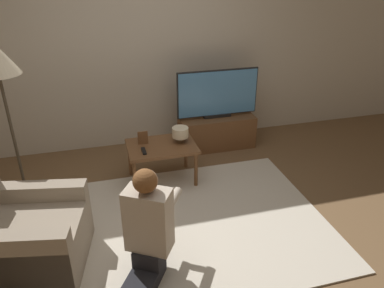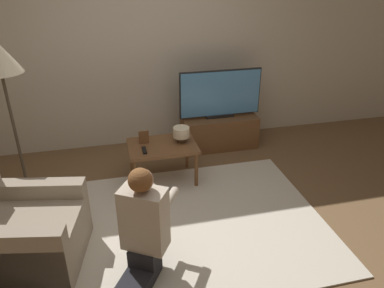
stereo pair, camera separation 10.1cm
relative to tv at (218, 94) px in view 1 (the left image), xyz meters
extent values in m
plane|color=brown|center=(-0.86, -1.51, -0.74)|extent=(10.00, 10.00, 0.00)
cube|color=beige|center=(-0.86, 0.42, 0.56)|extent=(10.00, 0.06, 2.60)
cube|color=beige|center=(-0.86, -1.51, -0.73)|extent=(2.75, 1.98, 0.02)
cube|color=brown|center=(0.00, 0.00, -0.53)|extent=(0.97, 0.39, 0.42)
cube|color=black|center=(0.00, 0.00, -0.29)|extent=(0.36, 0.08, 0.04)
cube|color=black|center=(0.00, 0.00, 0.01)|extent=(1.05, 0.03, 0.59)
cube|color=#4C8CC6|center=(0.00, 0.00, 0.01)|extent=(1.02, 0.04, 0.56)
cube|color=brown|center=(-0.86, -0.66, -0.31)|extent=(0.74, 0.53, 0.04)
cylinder|color=brown|center=(-1.19, -0.89, -0.53)|extent=(0.04, 0.04, 0.41)
cylinder|color=brown|center=(-0.53, -0.89, -0.53)|extent=(0.04, 0.04, 0.41)
cylinder|color=brown|center=(-1.19, -0.44, -0.53)|extent=(0.04, 0.04, 0.41)
cylinder|color=brown|center=(-0.53, -0.44, -0.53)|extent=(0.04, 0.04, 0.41)
cylinder|color=#4C4233|center=(-2.32, -0.56, -0.72)|extent=(0.28, 0.28, 0.03)
cylinder|color=#4C4233|center=(-2.32, -0.56, 0.07)|extent=(0.03, 0.03, 1.55)
cube|color=gray|center=(-2.15, -1.67, -0.52)|extent=(1.01, 0.93, 0.44)
cube|color=gray|center=(-2.21, -1.98, -0.45)|extent=(0.89, 0.31, 0.58)
cube|color=gray|center=(-2.09, -1.35, -0.45)|extent=(0.89, 0.31, 0.58)
cube|color=#232328|center=(-1.31, -2.16, -0.67)|extent=(0.43, 0.52, 0.11)
cube|color=#232328|center=(-1.22, -2.01, -0.54)|extent=(0.31, 0.32, 0.14)
cube|color=#C1B29E|center=(-1.22, -2.01, -0.22)|extent=(0.39, 0.35, 0.51)
sphere|color=tan|center=(-1.22, -2.01, 0.13)|extent=(0.17, 0.17, 0.17)
sphere|color=brown|center=(-1.23, -2.02, 0.14)|extent=(0.18, 0.18, 0.18)
cube|color=black|center=(-1.02, -1.69, -0.19)|extent=(0.13, 0.11, 0.04)
cylinder|color=#C1B29E|center=(-1.00, -1.84, -0.19)|extent=(0.22, 0.29, 0.07)
cylinder|color=#C1B29E|center=(-1.17, -1.74, -0.19)|extent=(0.22, 0.29, 0.07)
cube|color=brown|center=(-1.05, -0.59, -0.21)|extent=(0.11, 0.01, 0.15)
cylinder|color=#4C3823|center=(-0.64, -0.64, -0.26)|extent=(0.10, 0.10, 0.06)
cylinder|color=beige|center=(-0.64, -0.64, -0.17)|extent=(0.18, 0.18, 0.11)
cube|color=black|center=(-1.07, -0.77, -0.28)|extent=(0.04, 0.15, 0.02)
camera|label=1|loc=(-1.49, -4.25, 1.54)|focal=35.00mm
camera|label=2|loc=(-1.39, -4.28, 1.54)|focal=35.00mm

